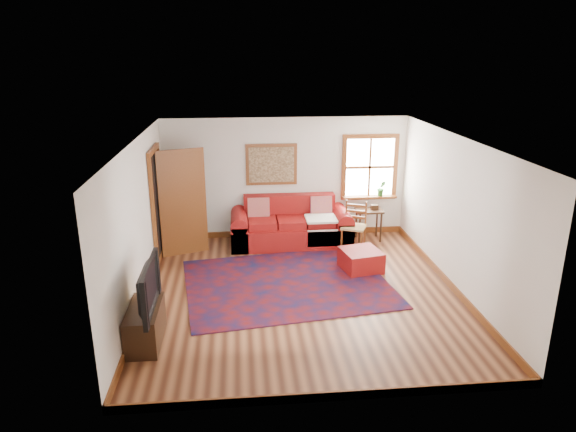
{
  "coord_description": "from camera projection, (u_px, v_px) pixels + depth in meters",
  "views": [
    {
      "loc": [
        -0.95,
        -7.53,
        3.77
      ],
      "look_at": [
        -0.16,
        0.6,
        1.12
      ],
      "focal_mm": 32.0,
      "sensor_mm": 36.0,
      "label": 1
    }
  ],
  "objects": [
    {
      "name": "media_cabinet",
      "position": [
        145.0,
        325.0,
        6.88
      ],
      "size": [
        0.42,
        0.94,
        0.51
      ],
      "primitive_type": "cube",
      "color": "#311D10",
      "rests_on": "ground"
    },
    {
      "name": "window",
      "position": [
        371.0,
        174.0,
        10.7
      ],
      "size": [
        1.18,
        0.2,
        1.38
      ],
      "color": "white",
      "rests_on": "ground"
    },
    {
      "name": "ladder_back_chair",
      "position": [
        354.0,
        224.0,
        10.06
      ],
      "size": [
        0.58,
        0.57,
        0.96
      ],
      "color": "tan",
      "rests_on": "ground"
    },
    {
      "name": "doorway",
      "position": [
        173.0,
        203.0,
        9.54
      ],
      "size": [
        0.89,
        1.08,
        2.14
      ],
      "color": "black",
      "rests_on": "ground"
    },
    {
      "name": "side_table",
      "position": [
        369.0,
        215.0,
        10.57
      ],
      "size": [
        0.54,
        0.41,
        0.65
      ],
      "color": "#311D10",
      "rests_on": "ground"
    },
    {
      "name": "ground",
      "position": [
        301.0,
        292.0,
        8.38
      ],
      "size": [
        5.5,
        5.5,
        0.0
      ],
      "primitive_type": "plane",
      "color": "#462112",
      "rests_on": "ground"
    },
    {
      "name": "candle_hurricane",
      "position": [
        152.0,
        288.0,
        7.18
      ],
      "size": [
        0.12,
        0.12,
        0.18
      ],
      "color": "silver",
      "rests_on": "media_cabinet"
    },
    {
      "name": "red_ottoman",
      "position": [
        361.0,
        260.0,
        9.19
      ],
      "size": [
        0.77,
        0.77,
        0.37
      ],
      "primitive_type": "cube",
      "rotation": [
        0.0,
        0.0,
        0.21
      ],
      "color": "maroon",
      "rests_on": "ground"
    },
    {
      "name": "framed_artwork",
      "position": [
        271.0,
        165.0,
        10.45
      ],
      "size": [
        1.05,
        0.07,
        0.85
      ],
      "color": "brown",
      "rests_on": "ground"
    },
    {
      "name": "persian_rug",
      "position": [
        287.0,
        283.0,
        8.7
      ],
      "size": [
        3.68,
        3.11,
        0.02
      ],
      "primitive_type": "cube",
      "rotation": [
        0.0,
        0.0,
        0.14
      ],
      "color": "#590C0D",
      "rests_on": "ground"
    },
    {
      "name": "television",
      "position": [
        142.0,
        287.0,
        6.64
      ],
      "size": [
        0.15,
        1.15,
        0.66
      ],
      "primitive_type": "imported",
      "rotation": [
        0.0,
        0.0,
        1.57
      ],
      "color": "black",
      "rests_on": "media_cabinet"
    },
    {
      "name": "red_leather_sofa",
      "position": [
        291.0,
        228.0,
        10.45
      ],
      "size": [
        2.42,
        1.0,
        0.95
      ],
      "color": "maroon",
      "rests_on": "ground"
    },
    {
      "name": "room_envelope",
      "position": [
        302.0,
        195.0,
        7.89
      ],
      "size": [
        5.04,
        5.54,
        2.52
      ],
      "color": "silver",
      "rests_on": "ground"
    }
  ]
}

